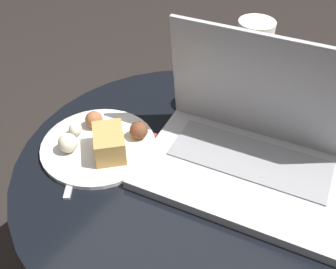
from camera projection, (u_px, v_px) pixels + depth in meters
table at (190, 207)px, 0.83m from camera, size 0.68×0.68×0.57m
napkin at (107, 142)px, 0.80m from camera, size 0.19×0.15×0.00m
laptop at (252, 146)px, 0.71m from camera, size 0.40×0.29×0.25m
beer_glass at (250, 70)px, 0.81m from camera, size 0.07×0.07×0.21m
snack_plate at (101, 142)px, 0.77m from camera, size 0.23×0.23×0.06m
fork at (76, 159)px, 0.76m from camera, size 0.11×0.15×0.00m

